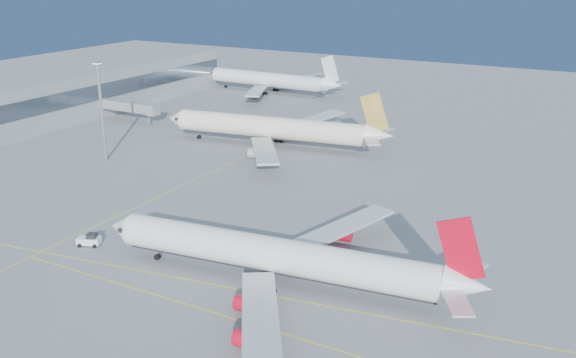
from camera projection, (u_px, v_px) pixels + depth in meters
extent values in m
plane|color=slate|center=(263.00, 275.00, 107.53)|extent=(500.00, 500.00, 0.00)
cube|color=gray|center=(109.00, 87.00, 228.13)|extent=(18.00, 110.00, 15.00)
cube|color=#3F4C59|center=(128.00, 85.00, 223.45)|extent=(0.40, 107.80, 5.00)
cube|color=gray|center=(127.00, 106.00, 208.96)|extent=(22.00, 3.00, 3.00)
cylinder|color=gray|center=(149.00, 117.00, 205.68)|extent=(0.70, 0.70, 5.20)
cube|color=gray|center=(153.00, 110.00, 203.93)|extent=(3.20, 3.60, 3.40)
cube|color=yellow|center=(243.00, 321.00, 93.63)|extent=(90.00, 0.18, 0.02)
cube|color=yellow|center=(244.00, 290.00, 102.55)|extent=(118.86, 16.88, 0.02)
cube|color=yellow|center=(183.00, 185.00, 150.67)|extent=(0.18, 140.00, 0.02)
cylinder|color=white|center=(273.00, 254.00, 103.49)|extent=(54.74, 11.78, 5.64)
cone|color=white|center=(122.00, 227.00, 114.04)|extent=(4.99, 6.10, 5.64)
cone|color=white|center=(468.00, 285.00, 92.29)|extent=(7.37, 6.09, 5.36)
cube|color=black|center=(130.00, 226.00, 113.19)|extent=(2.15, 5.50, 0.68)
cube|color=#B7B7BC|center=(260.00, 316.00, 88.38)|extent=(19.38, 26.47, 0.53)
cube|color=#B7B7BC|center=(333.00, 232.00, 116.05)|extent=(14.13, 28.25, 0.53)
cube|color=red|center=(461.00, 249.00, 91.07)|extent=(7.48, 1.28, 10.29)
cylinder|color=gray|center=(157.00, 251.00, 112.60)|extent=(0.23, 0.23, 2.24)
cylinder|color=black|center=(157.00, 257.00, 112.96)|extent=(1.14, 0.80, 1.07)
cylinder|color=gray|center=(269.00, 285.00, 100.74)|extent=(0.31, 0.31, 2.24)
cylinder|color=black|center=(269.00, 291.00, 101.10)|extent=(1.16, 0.99, 1.07)
cylinder|color=gray|center=(288.00, 264.00, 107.73)|extent=(0.31, 0.31, 2.24)
cylinder|color=black|center=(288.00, 270.00, 108.08)|extent=(1.16, 0.99, 1.07)
cylinder|color=red|center=(251.00, 305.00, 94.83)|extent=(4.91, 2.94, 2.43)
cylinder|color=red|center=(251.00, 341.00, 85.93)|extent=(4.91, 2.94, 2.43)
cylinder|color=red|center=(303.00, 248.00, 113.60)|extent=(4.91, 2.94, 2.43)
cylinder|color=red|center=(339.00, 234.00, 119.53)|extent=(4.91, 2.94, 2.43)
cylinder|color=beige|center=(270.00, 127.00, 181.02)|extent=(55.73, 14.24, 6.08)
cone|color=beige|center=(176.00, 119.00, 190.89)|extent=(5.65, 6.72, 6.08)
cone|color=beige|center=(379.00, 135.00, 170.50)|extent=(8.24, 6.82, 5.77)
cube|color=black|center=(182.00, 117.00, 190.02)|extent=(2.54, 5.96, 0.75)
cube|color=#B7B7BC|center=(264.00, 150.00, 164.99)|extent=(21.45, 27.71, 0.59)
cube|color=#B7B7BC|center=(306.00, 122.00, 194.75)|extent=(14.20, 30.13, 0.59)
cube|color=gold|center=(375.00, 113.00, 169.11)|extent=(8.18, 1.69, 11.28)
cylinder|color=gray|center=(199.00, 133.00, 189.66)|extent=(0.26, 0.26, 2.45)
cylinder|color=black|center=(199.00, 137.00, 190.06)|extent=(1.27, 0.91, 1.17)
cylinder|color=gray|center=(268.00, 144.00, 178.02)|extent=(0.34, 0.34, 2.45)
cylinder|color=black|center=(268.00, 148.00, 178.41)|extent=(1.30, 1.12, 1.17)
cylinder|color=gray|center=(279.00, 137.00, 185.69)|extent=(0.34, 0.34, 2.45)
cylinder|color=black|center=(279.00, 141.00, 186.08)|extent=(1.30, 1.12, 1.17)
cylinder|color=#B7B7BC|center=(258.00, 154.00, 169.29)|extent=(5.46, 3.40, 2.67)
cylinder|color=#B7B7BC|center=(293.00, 129.00, 193.74)|extent=(5.46, 3.40, 2.67)
cylinder|color=white|center=(268.00, 80.00, 255.82)|extent=(51.31, 7.36, 5.73)
cone|color=white|center=(212.00, 74.00, 269.25)|extent=(4.78, 5.87, 5.73)
cone|color=white|center=(333.00, 85.00, 241.55)|extent=(7.33, 5.67, 5.44)
cube|color=black|center=(216.00, 73.00, 268.12)|extent=(1.81, 5.49, 0.72)
cube|color=#B7B7BC|center=(257.00, 91.00, 241.41)|extent=(16.11, 27.36, 0.56)
cube|color=#B7B7BC|center=(298.00, 79.00, 266.72)|extent=(17.55, 26.89, 0.56)
cube|color=silver|center=(330.00, 70.00, 240.47)|extent=(7.88, 0.71, 10.82)
cylinder|color=gray|center=(226.00, 84.00, 267.06)|extent=(0.25, 0.25, 2.35)
cylinder|color=black|center=(226.00, 86.00, 267.44)|extent=(1.15, 0.75, 1.13)
cylinder|color=gray|center=(265.00, 90.00, 253.11)|extent=(0.33, 0.33, 2.35)
cylinder|color=black|center=(265.00, 93.00, 253.49)|extent=(1.15, 0.96, 1.13)
cylinder|color=gray|center=(276.00, 87.00, 259.78)|extent=(0.33, 0.33, 2.35)
cylinder|color=black|center=(276.00, 90.00, 260.16)|extent=(1.15, 0.96, 1.13)
cylinder|color=#B7B7BC|center=(254.00, 94.00, 245.67)|extent=(4.99, 2.71, 2.56)
cylinder|color=#B7B7BC|center=(288.00, 84.00, 266.47)|extent=(4.99, 2.71, 2.56)
cube|color=white|center=(89.00, 241.00, 118.57)|extent=(4.64, 3.54, 1.25)
cube|color=black|center=(92.00, 236.00, 118.21)|extent=(2.22, 2.28, 0.93)
cylinder|color=black|center=(79.00, 246.00, 117.86)|extent=(0.81, 0.62, 0.73)
cylinder|color=black|center=(84.00, 241.00, 119.91)|extent=(0.81, 0.62, 0.73)
cylinder|color=black|center=(95.00, 246.00, 117.59)|extent=(0.81, 0.62, 0.73)
cylinder|color=black|center=(99.00, 241.00, 119.64)|extent=(0.81, 0.62, 0.73)
cylinder|color=gray|center=(102.00, 113.00, 165.66)|extent=(0.72, 0.72, 25.76)
cube|color=gray|center=(97.00, 62.00, 161.45)|extent=(2.27, 2.27, 0.52)
cube|color=white|center=(97.00, 63.00, 161.59)|extent=(1.65, 1.65, 0.26)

